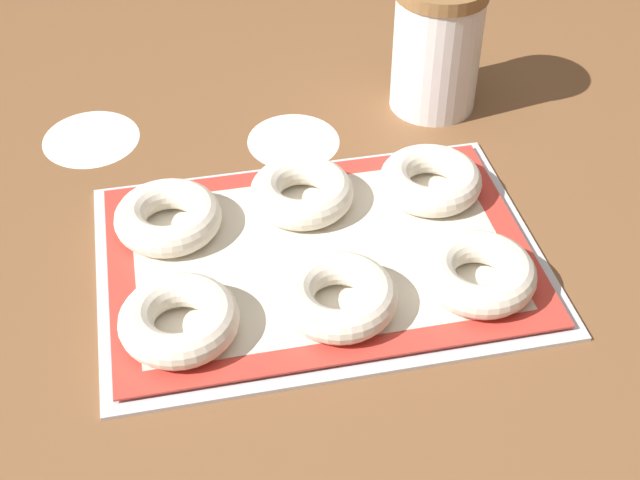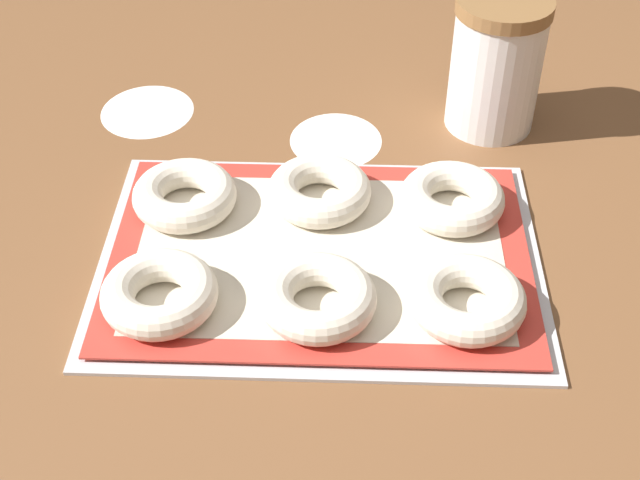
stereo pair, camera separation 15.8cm
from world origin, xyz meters
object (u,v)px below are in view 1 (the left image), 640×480
(baking_tray, at_px, (320,257))
(flour_canister, at_px, (437,46))
(bagel_front_right, at_px, (479,273))
(bagel_back_center, at_px, (302,192))
(bagel_back_right, at_px, (431,180))
(bagel_front_center, at_px, (339,296))
(bagel_back_left, at_px, (168,217))
(bagel_front_left, at_px, (179,320))

(baking_tray, distance_m, flour_canister, 0.33)
(bagel_front_right, distance_m, bagel_back_center, 0.21)
(baking_tray, height_order, bagel_front_right, bagel_front_right)
(baking_tray, relative_size, bagel_back_right, 4.04)
(bagel_front_center, xyz_separation_m, flour_canister, (0.19, 0.33, 0.05))
(bagel_front_center, height_order, bagel_back_right, same)
(baking_tray, xyz_separation_m, bagel_back_center, (-0.00, 0.08, 0.02))
(bagel_front_center, height_order, bagel_back_left, same)
(bagel_back_left, xyz_separation_m, flour_canister, (0.34, 0.19, 0.05))
(baking_tray, relative_size, bagel_front_center, 4.04)
(bagel_front_left, bearing_deg, bagel_back_center, 47.95)
(bagel_front_left, distance_m, bagel_back_center, 0.21)
(baking_tray, xyz_separation_m, bagel_front_left, (-0.15, -0.08, 0.02))
(bagel_back_right, bearing_deg, bagel_back_center, 176.76)
(bagel_front_left, bearing_deg, bagel_back_right, 28.10)
(bagel_front_right, height_order, bagel_back_center, same)
(bagel_back_left, height_order, flour_canister, flour_canister)
(bagel_front_left, relative_size, bagel_front_right, 1.00)
(baking_tray, distance_m, bagel_back_left, 0.16)
(bagel_back_left, bearing_deg, baking_tray, -24.52)
(bagel_back_right, height_order, flour_canister, flour_canister)
(baking_tray, xyz_separation_m, bagel_back_right, (0.14, 0.07, 0.02))
(bagel_front_left, height_order, bagel_back_center, same)
(bagel_back_left, height_order, bagel_back_center, same)
(bagel_front_right, xyz_separation_m, bagel_back_left, (-0.28, 0.14, 0.00))
(bagel_front_right, relative_size, bagel_back_center, 1.00)
(bagel_front_right, xyz_separation_m, bagel_back_right, (-0.00, 0.15, 0.00))
(flour_canister, bearing_deg, bagel_front_center, -120.21)
(baking_tray, relative_size, bagel_back_left, 4.04)
(bagel_front_right, bearing_deg, flour_canister, 80.21)
(bagel_front_left, xyz_separation_m, bagel_back_right, (0.28, 0.15, 0.00))
(bagel_front_left, xyz_separation_m, bagel_back_left, (0.00, 0.15, 0.00))
(bagel_back_center, bearing_deg, flour_canister, 41.41)
(bagel_front_left, xyz_separation_m, bagel_back_center, (0.14, 0.16, 0.00))
(bagel_front_center, distance_m, bagel_back_right, 0.20)
(bagel_front_left, relative_size, bagel_back_center, 1.00)
(bagel_front_left, height_order, bagel_front_right, same)
(bagel_front_center, xyz_separation_m, bagel_front_right, (0.14, 0.00, 0.00))
(bagel_back_right, bearing_deg, bagel_front_right, -89.16)
(bagel_front_center, xyz_separation_m, bagel_back_right, (0.14, 0.15, 0.00))
(bagel_front_left, bearing_deg, bagel_front_right, 0.45)
(baking_tray, relative_size, bagel_back_center, 4.04)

